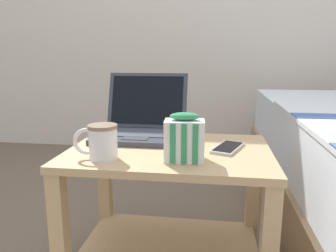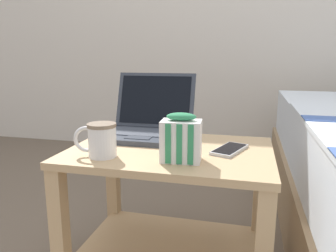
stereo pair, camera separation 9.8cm
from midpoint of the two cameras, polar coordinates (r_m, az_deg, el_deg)
The scene contains 5 objects.
bedside_table at distance 1.09m, azimuth 3.07°, elevation -12.51°, with size 0.63×0.45×0.47m.
laptop at distance 1.19m, azimuth -1.14°, elevation 0.43°, with size 0.31×0.29×0.22m.
mug_front_left at distance 0.95m, azimuth -8.73°, elevation -2.17°, with size 0.13×0.08×0.10m.
snack_bag at distance 0.90m, azimuth 5.42°, elevation -2.33°, with size 0.11×0.08×0.14m.
cell_phone at distance 1.03m, azimuth 13.39°, elevation -4.03°, with size 0.11×0.16×0.01m.
Camera 2 is at (0.23, -0.97, 0.76)m, focal length 35.00 mm.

